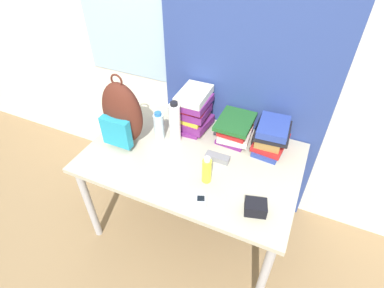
{
  "coord_description": "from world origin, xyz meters",
  "views": [
    {
      "loc": [
        0.57,
        -0.83,
        2.0
      ],
      "look_at": [
        0.0,
        0.43,
        0.82
      ],
      "focal_mm": 28.0,
      "sensor_mm": 36.0,
      "label": 1
    }
  ],
  "objects_px": {
    "backpack": "(122,115)",
    "sunscreen_bottle": "(207,170)",
    "cell_phone": "(201,199)",
    "sunglasses_case": "(217,158)",
    "book_stack_center": "(235,129)",
    "book_stack_right": "(272,136)",
    "camera_pouch": "(256,207)",
    "water_bottle": "(159,126)",
    "sports_bottle": "(175,123)",
    "book_stack_left": "(194,109)"
  },
  "relations": [
    {
      "from": "sunglasses_case",
      "to": "cell_phone",
      "type": "bearing_deg",
      "value": -84.78
    },
    {
      "from": "backpack",
      "to": "sports_bottle",
      "type": "xyz_separation_m",
      "value": [
        0.3,
        0.14,
        -0.06
      ]
    },
    {
      "from": "book_stack_left",
      "to": "book_stack_center",
      "type": "height_order",
      "value": "book_stack_left"
    },
    {
      "from": "book_stack_left",
      "to": "sports_bottle",
      "type": "height_order",
      "value": "sports_bottle"
    },
    {
      "from": "backpack",
      "to": "sunglasses_case",
      "type": "xyz_separation_m",
      "value": [
        0.62,
        0.07,
        -0.19
      ]
    },
    {
      "from": "book_stack_right",
      "to": "sunglasses_case",
      "type": "bearing_deg",
      "value": -137.88
    },
    {
      "from": "backpack",
      "to": "cell_phone",
      "type": "xyz_separation_m",
      "value": [
        0.65,
        -0.26,
        -0.2
      ]
    },
    {
      "from": "sunglasses_case",
      "to": "water_bottle",
      "type": "bearing_deg",
      "value": 173.66
    },
    {
      "from": "water_bottle",
      "to": "sports_bottle",
      "type": "distance_m",
      "value": 0.12
    },
    {
      "from": "sunscreen_bottle",
      "to": "cell_phone",
      "type": "xyz_separation_m",
      "value": [
        0.03,
        -0.15,
        -0.07
      ]
    },
    {
      "from": "backpack",
      "to": "cell_phone",
      "type": "bearing_deg",
      "value": -21.83
    },
    {
      "from": "book_stack_center",
      "to": "sunscreen_bottle",
      "type": "relative_size",
      "value": 1.56
    },
    {
      "from": "backpack",
      "to": "sunscreen_bottle",
      "type": "xyz_separation_m",
      "value": [
        0.62,
        -0.11,
        -0.12
      ]
    },
    {
      "from": "book_stack_right",
      "to": "sports_bottle",
      "type": "xyz_separation_m",
      "value": [
        -0.59,
        -0.18,
        0.04
      ]
    },
    {
      "from": "sunglasses_case",
      "to": "sports_bottle",
      "type": "bearing_deg",
      "value": 168.74
    },
    {
      "from": "water_bottle",
      "to": "camera_pouch",
      "type": "bearing_deg",
      "value": -24.04
    },
    {
      "from": "book_stack_left",
      "to": "book_stack_right",
      "type": "relative_size",
      "value": 1.01
    },
    {
      "from": "book_stack_right",
      "to": "cell_phone",
      "type": "relative_size",
      "value": 2.93
    },
    {
      "from": "backpack",
      "to": "book_stack_right",
      "type": "bearing_deg",
      "value": 19.63
    },
    {
      "from": "cell_phone",
      "to": "sunglasses_case",
      "type": "xyz_separation_m",
      "value": [
        -0.03,
        0.34,
        0.01
      ]
    },
    {
      "from": "cell_phone",
      "to": "camera_pouch",
      "type": "xyz_separation_m",
      "value": [
        0.29,
        0.05,
        0.03
      ]
    },
    {
      "from": "water_bottle",
      "to": "sports_bottle",
      "type": "relative_size",
      "value": 0.68
    },
    {
      "from": "backpack",
      "to": "camera_pouch",
      "type": "relative_size",
      "value": 3.68
    },
    {
      "from": "book_stack_center",
      "to": "camera_pouch",
      "type": "xyz_separation_m",
      "value": [
        0.29,
        -0.53,
        -0.05
      ]
    },
    {
      "from": "book_stack_right",
      "to": "sunglasses_case",
      "type": "height_order",
      "value": "book_stack_right"
    },
    {
      "from": "sunscreen_bottle",
      "to": "cell_phone",
      "type": "distance_m",
      "value": 0.17
    },
    {
      "from": "camera_pouch",
      "to": "sports_bottle",
      "type": "bearing_deg",
      "value": 151.24
    },
    {
      "from": "book_stack_left",
      "to": "water_bottle",
      "type": "height_order",
      "value": "book_stack_left"
    },
    {
      "from": "book_stack_left",
      "to": "camera_pouch",
      "type": "xyz_separation_m",
      "value": [
        0.58,
        -0.52,
        -0.12
      ]
    },
    {
      "from": "sports_bottle",
      "to": "cell_phone",
      "type": "bearing_deg",
      "value": -48.52
    },
    {
      "from": "sunglasses_case",
      "to": "book_stack_left",
      "type": "bearing_deg",
      "value": 138.36
    },
    {
      "from": "water_bottle",
      "to": "book_stack_left",
      "type": "bearing_deg",
      "value": 48.8
    },
    {
      "from": "book_stack_center",
      "to": "camera_pouch",
      "type": "relative_size",
      "value": 2.1
    },
    {
      "from": "backpack",
      "to": "sunglasses_case",
      "type": "height_order",
      "value": "backpack"
    },
    {
      "from": "backpack",
      "to": "book_stack_left",
      "type": "bearing_deg",
      "value": 41.63
    },
    {
      "from": "water_bottle",
      "to": "sunglasses_case",
      "type": "distance_m",
      "value": 0.44
    },
    {
      "from": "book_stack_center",
      "to": "water_bottle",
      "type": "relative_size",
      "value": 1.37
    },
    {
      "from": "book_stack_left",
      "to": "book_stack_center",
      "type": "relative_size",
      "value": 1.05
    },
    {
      "from": "sports_bottle",
      "to": "book_stack_left",
      "type": "bearing_deg",
      "value": 72.48
    },
    {
      "from": "cell_phone",
      "to": "camera_pouch",
      "type": "height_order",
      "value": "camera_pouch"
    },
    {
      "from": "backpack",
      "to": "water_bottle",
      "type": "relative_size",
      "value": 2.4
    },
    {
      "from": "backpack",
      "to": "book_stack_center",
      "type": "xyz_separation_m",
      "value": [
        0.65,
        0.32,
        -0.13
      ]
    },
    {
      "from": "water_bottle",
      "to": "cell_phone",
      "type": "bearing_deg",
      "value": -39.54
    },
    {
      "from": "book_stack_left",
      "to": "sports_bottle",
      "type": "relative_size",
      "value": 0.98
    },
    {
      "from": "book_stack_right",
      "to": "cell_phone",
      "type": "height_order",
      "value": "book_stack_right"
    },
    {
      "from": "sports_bottle",
      "to": "camera_pouch",
      "type": "height_order",
      "value": "sports_bottle"
    },
    {
      "from": "sunglasses_case",
      "to": "camera_pouch",
      "type": "distance_m",
      "value": 0.43
    },
    {
      "from": "water_bottle",
      "to": "sunglasses_case",
      "type": "height_order",
      "value": "water_bottle"
    },
    {
      "from": "book_stack_center",
      "to": "sunglasses_case",
      "type": "xyz_separation_m",
      "value": [
        -0.03,
        -0.24,
        -0.06
      ]
    },
    {
      "from": "book_stack_center",
      "to": "book_stack_right",
      "type": "xyz_separation_m",
      "value": [
        0.24,
        -0.0,
        0.02
      ]
    }
  ]
}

